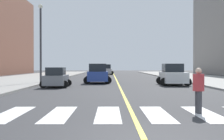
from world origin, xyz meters
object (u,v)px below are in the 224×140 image
Objects in this scene: car_red_third at (105,70)px; car_gray_nearest at (56,78)px; pedestrian_crossing at (199,88)px; fire_hydrant at (182,76)px; street_lamp at (41,36)px; car_white_fourth at (173,75)px; car_blue_second at (98,74)px; car_silver_fifth at (106,70)px.

car_gray_nearest is at bearing -93.62° from car_red_third.
car_gray_nearest is 16.27m from pedestrian_crossing.
car_red_third is at bearing 108.11° from fire_hydrant.
car_red_third is at bearing 80.57° from street_lamp.
car_white_fourth is 8.96m from fire_hydrant.
car_gray_nearest is 41.16m from car_red_third.
car_gray_nearest is 0.83× the size of car_white_fourth.
car_silver_fifth reaches higher than car_blue_second.
car_silver_fifth is 0.60× the size of street_lamp.
pedestrian_crossing is 22.40m from street_lamp.
car_gray_nearest is 35.59m from car_silver_fifth.
car_silver_fifth is (3.83, 35.38, 0.19)m from car_gray_nearest.
fire_hydrant is (2.84, 8.49, -0.35)m from car_white_fourth.
car_gray_nearest is at bearing 24.76° from pedestrian_crossing.
car_blue_second is 11.32m from fire_hydrant.
car_blue_second is at bearing 6.30° from street_lamp.
car_red_third is at bearing -78.38° from car_white_fourth.
car_red_third is 31.33m from fire_hydrant.
car_silver_fifth is 2.72× the size of pedestrian_crossing.
fire_hydrant is 17.29m from street_lamp.
car_white_fourth is at bearing -78.57° from car_red_third.
pedestrian_crossing is (7.83, -14.26, 0.17)m from car_gray_nearest.
street_lamp is at bearing -100.37° from car_silver_fifth.
car_white_fourth reaches higher than pedestrian_crossing.
car_blue_second is 1.01× the size of car_white_fourth.
street_lamp is at bearing -98.22° from car_red_third.
car_red_third is 0.87× the size of car_white_fourth.
car_white_fourth is at bearing -25.83° from car_blue_second.
car_red_third reaches higher than fire_hydrant.
pedestrian_crossing is at bearing -62.17° from street_lamp.
car_silver_fifth reaches higher than car_gray_nearest.
car_white_fourth reaches higher than car_red_third.
pedestrian_crossing is at bearing 82.92° from car_white_fourth.
pedestrian_crossing is at bearing -61.78° from car_gray_nearest.
car_blue_second is 35.13m from car_red_third.
street_lamp reaches higher than pedestrian_crossing.
car_blue_second is at bearing 60.63° from car_gray_nearest.
car_red_third is at bearing 0.48° from pedestrian_crossing.
car_silver_fifth is at bearing -77.27° from car_white_fourth.
street_lamp reaches higher than car_red_third.
pedestrian_crossing is 1.93× the size of fire_hydrant.
car_blue_second is 7.79m from car_white_fourth.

